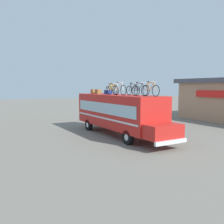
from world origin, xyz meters
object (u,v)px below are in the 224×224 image
luggage_bag_2 (98,92)px  rooftop_bicycle_3 (119,90)px  luggage_bag_1 (94,91)px  rooftop_bicycle_1 (111,90)px  rooftop_bicycle_5 (139,90)px  rooftop_bicycle_6 (151,90)px  rooftop_bicycle_2 (113,90)px  rooftop_bicycle_4 (133,90)px  luggage_bag_3 (108,92)px  bus (119,112)px

luggage_bag_2 → rooftop_bicycle_3: (3.67, -0.15, 0.21)m
luggage_bag_1 → rooftop_bicycle_1: 2.68m
rooftop_bicycle_5 → rooftop_bicycle_1: bearing=-179.2°
rooftop_bicycle_6 → rooftop_bicycle_2: bearing=-171.3°
rooftop_bicycle_5 → rooftop_bicycle_6: size_ratio=1.05×
rooftop_bicycle_1 → rooftop_bicycle_4: 2.81m
rooftop_bicycle_3 → rooftop_bicycle_6: size_ratio=1.07×
rooftop_bicycle_2 → rooftop_bicycle_3: (0.99, -0.05, 0.03)m
luggage_bag_2 → luggage_bag_3: (0.99, 0.42, -0.03)m
rooftop_bicycle_1 → rooftop_bicycle_5: 3.73m
rooftop_bicycle_4 → rooftop_bicycle_6: rooftop_bicycle_6 is taller
rooftop_bicycle_1 → rooftop_bicycle_5: size_ratio=0.96×
rooftop_bicycle_4 → rooftop_bicycle_6: bearing=3.2°
bus → rooftop_bicycle_4: 2.27m
luggage_bag_1 → rooftop_bicycle_4: bearing=3.8°
rooftop_bicycle_4 → rooftop_bicycle_2: bearing=-166.2°
rooftop_bicycle_2 → rooftop_bicycle_4: 2.01m
luggage_bag_1 → luggage_bag_3: size_ratio=0.75×
rooftop_bicycle_1 → rooftop_bicycle_2: size_ratio=1.00×
luggage_bag_3 → rooftop_bicycle_5: bearing=-1.8°
rooftop_bicycle_4 → luggage_bag_3: bearing=179.4°
rooftop_bicycle_3 → rooftop_bicycle_4: bearing=29.0°
bus → rooftop_bicycle_2: bearing=-148.6°
luggage_bag_2 → luggage_bag_3: luggage_bag_2 is taller
luggage_bag_3 → luggage_bag_2: bearing=-157.0°
luggage_bag_2 → rooftop_bicycle_2: size_ratio=0.31×
luggage_bag_3 → rooftop_bicycle_4: 3.65m
rooftop_bicycle_6 → rooftop_bicycle_4: bearing=-176.8°
luggage_bag_3 → rooftop_bicycle_2: bearing=-17.0°
rooftop_bicycle_4 → rooftop_bicycle_5: bearing=-6.6°
bus → rooftop_bicycle_3: bearing=-28.9°
luggage_bag_1 → bus: bearing=2.1°
rooftop_bicycle_4 → luggage_bag_2: bearing=-175.2°
bus → rooftop_bicycle_5: bearing=2.6°
luggage_bag_3 → rooftop_bicycle_1: bearing=-13.2°
rooftop_bicycle_5 → rooftop_bicycle_6: rooftop_bicycle_6 is taller
rooftop_bicycle_3 → rooftop_bicycle_1: bearing=168.6°
rooftop_bicycle_5 → rooftop_bicycle_6: (0.92, 0.21, 0.01)m
luggage_bag_1 → rooftop_bicycle_5: rooftop_bicycle_5 is taller
rooftop_bicycle_4 → rooftop_bicycle_3: bearing=-151.0°
rooftop_bicycle_1 → rooftop_bicycle_3: 1.88m
rooftop_bicycle_2 → rooftop_bicycle_5: (2.88, 0.37, 0.01)m
luggage_bag_2 → rooftop_bicycle_2: (2.68, -0.09, 0.19)m
luggage_bag_3 → rooftop_bicycle_6: (5.49, 0.07, 0.24)m
bus → rooftop_bicycle_4: size_ratio=6.46×
rooftop_bicycle_3 → rooftop_bicycle_5: (1.89, 0.43, -0.02)m
rooftop_bicycle_5 → rooftop_bicycle_6: bearing=12.9°
luggage_bag_3 → rooftop_bicycle_3: rooftop_bicycle_3 is taller
luggage_bag_1 → rooftop_bicycle_3: rooftop_bicycle_3 is taller
luggage_bag_3 → rooftop_bicycle_4: (3.64, -0.04, 0.22)m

